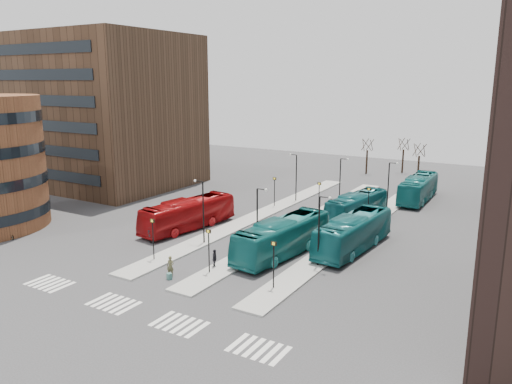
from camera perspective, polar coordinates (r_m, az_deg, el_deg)
The scene contains 20 objects.
ground at distance 34.75m, azimuth -19.73°, elevation -14.69°, with size 160.00×160.00×0.00m, color #313134.
island_left at distance 58.81m, azimuth 0.58°, elevation -2.55°, with size 2.50×45.00×0.15m, color #969590.
island_mid at distance 56.15m, azimuth 5.88°, elevation -3.37°, with size 2.50×45.00×0.15m, color #969590.
island_right at distance 54.01m, azimuth 11.67°, elevation -4.22°, with size 2.50×45.00×0.15m, color #969590.
suitcase at distance 40.89m, azimuth -9.88°, elevation -9.47°, with size 0.40×0.32×0.50m, color navy.
red_bus at distance 53.49m, azimuth -7.75°, elevation -2.50°, with size 2.75×11.75×3.27m, color maroon.
teal_bus_a at distance 45.26m, azimuth 3.08°, elevation -5.14°, with size 2.85×12.19×3.40m, color #146565.
teal_bus_b at distance 58.09m, azimuth 11.43°, elevation -1.56°, with size 2.51×10.73×2.99m, color #135B62.
teal_bus_c at distance 47.44m, azimuth 11.10°, elevation -4.56°, with size 2.81×12.01×3.35m, color #156569.
teal_bus_d at distance 68.76m, azimuth 18.06°, elevation 0.41°, with size 2.79×11.93×3.32m, color #166D6F.
traveller at distance 41.31m, azimuth -9.76°, elevation -8.36°, with size 0.61×0.40×1.67m, color brown.
commuter_a at distance 49.74m, azimuth -11.90°, elevation -4.71°, with size 0.87×0.68×1.80m, color black.
commuter_b at distance 42.52m, azimuth -4.76°, elevation -7.61°, with size 0.96×0.40×1.64m, color black.
commuter_c at distance 41.71m, azimuth 0.04°, elevation -7.88°, with size 1.15×0.66×1.78m, color black.
bicycle_far at distance 55.71m, azimuth -26.35°, elevation -4.44°, with size 0.53×1.52×0.80m, color gray.
crosswalk_stripes at distance 35.95m, azimuth -12.87°, elevation -13.26°, with size 22.35×2.40×0.01m.
office_block at distance 79.13m, azimuth -17.21°, elevation 8.85°, with size 25.00×20.12×22.00m.
sign_poles at distance 49.66m, azimuth 2.09°, elevation -2.65°, with size 12.45×22.12×3.65m.
lamp_posts at distance 53.25m, azimuth 5.67°, elevation -0.35°, with size 14.04×20.24×6.12m.
bare_trees at distance 85.54m, azimuth 15.67°, elevation 3.61°, with size 10.97×8.14×5.90m.
Camera 1 is at (24.57, -19.02, 15.55)m, focal length 35.00 mm.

